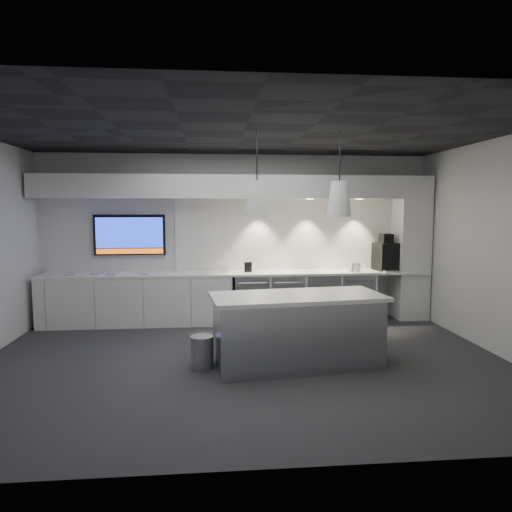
{
  "coord_description": "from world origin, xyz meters",
  "views": [
    {
      "loc": [
        -0.4,
        -5.85,
        2.03
      ],
      "look_at": [
        0.24,
        1.1,
        1.3
      ],
      "focal_mm": 32.0,
      "sensor_mm": 36.0,
      "label": 1
    }
  ],
  "objects": [
    {
      "name": "left_base_cabinets",
      "position": [
        -1.75,
        2.17,
        0.43
      ],
      "size": [
        3.3,
        0.63,
        0.86
      ],
      "primitive_type": "cube",
      "color": "white",
      "rests_on": "floor"
    },
    {
      "name": "pendant_left",
      "position": [
        0.14,
        -0.17,
        2.15
      ],
      "size": [
        0.31,
        0.31,
        1.14
      ],
      "color": "white",
      "rests_on": "ceiling"
    },
    {
      "name": "tray_b",
      "position": [
        -2.42,
        2.14,
        0.91
      ],
      "size": [
        0.18,
        0.18,
        0.02
      ],
      "primitive_type": "cube",
      "rotation": [
        0.0,
        0.0,
        -0.16
      ],
      "color": "#AAAAAA",
      "rests_on": "back_counter"
    },
    {
      "name": "pendant_right",
      "position": [
        1.18,
        -0.17,
        2.15
      ],
      "size": [
        0.31,
        0.31,
        1.14
      ],
      "color": "white",
      "rests_on": "ceiling"
    },
    {
      "name": "ceiling",
      "position": [
        0.0,
        0.0,
        3.0
      ],
      "size": [
        7.0,
        7.0,
        0.0
      ],
      "primitive_type": "plane",
      "rotation": [
        3.14,
        0.0,
        0.0
      ],
      "color": "black",
      "rests_on": "wall_back"
    },
    {
      "name": "sign_white",
      "position": [
        -0.24,
        2.1,
        0.97
      ],
      "size": [
        0.18,
        0.07,
        0.14
      ],
      "primitive_type": "cube",
      "rotation": [
        0.0,
        0.0,
        0.29
      ],
      "color": "white",
      "rests_on": "back_counter"
    },
    {
      "name": "tray_a",
      "position": [
        -2.88,
        2.15,
        0.91
      ],
      "size": [
        0.2,
        0.2,
        0.02
      ],
      "primitive_type": "cube",
      "rotation": [
        0.0,
        0.0,
        0.28
      ],
      "color": "#AAAAAA",
      "rests_on": "back_counter"
    },
    {
      "name": "soffit",
      "position": [
        0.0,
        2.2,
        2.4
      ],
      "size": [
        6.9,
        0.6,
        0.4
      ],
      "primitive_type": "cube",
      "color": "white",
      "rests_on": "wall_back"
    },
    {
      "name": "backsplash",
      "position": [
        1.2,
        2.48,
        1.55
      ],
      "size": [
        4.6,
        0.03,
        1.3
      ],
      "primitive_type": "cube",
      "color": "white",
      "rests_on": "wall_back"
    },
    {
      "name": "bin",
      "position": [
        -0.57,
        -0.16,
        0.21
      ],
      "size": [
        0.37,
        0.37,
        0.42
      ],
      "primitive_type": "cylinder",
      "rotation": [
        0.0,
        0.0,
        0.28
      ],
      "color": "#999CA1",
      "rests_on": "floor"
    },
    {
      "name": "fridge_unit_a",
      "position": [
        0.25,
        2.17,
        0.42
      ],
      "size": [
        0.6,
        0.61,
        0.85
      ],
      "primitive_type": "cube",
      "color": "#999CA1",
      "rests_on": "floor"
    },
    {
      "name": "wall_right",
      "position": [
        3.5,
        0.0,
        1.5
      ],
      "size": [
        0.0,
        7.0,
        7.0
      ],
      "primitive_type": "plane",
      "rotation": [
        1.57,
        0.0,
        -1.57
      ],
      "color": "silver",
      "rests_on": "floor"
    },
    {
      "name": "sign_black",
      "position": [
        0.2,
        2.17,
        0.99
      ],
      "size": [
        0.14,
        0.06,
        0.18
      ],
      "primitive_type": "cube",
      "rotation": [
        0.0,
        0.0,
        0.3
      ],
      "color": "black",
      "rests_on": "back_counter"
    },
    {
      "name": "cup_cluster",
      "position": [
        2.11,
        2.1,
        0.98
      ],
      "size": [
        0.18,
        0.18,
        0.16
      ],
      "primitive_type": null,
      "color": "white",
      "rests_on": "back_counter"
    },
    {
      "name": "wall_back",
      "position": [
        0.0,
        2.5,
        1.5
      ],
      "size": [
        7.0,
        0.0,
        7.0
      ],
      "primitive_type": "plane",
      "rotation": [
        1.57,
        0.0,
        0.0
      ],
      "color": "silver",
      "rests_on": "floor"
    },
    {
      "name": "tray_c",
      "position": [
        -2.15,
        2.1,
        0.91
      ],
      "size": [
        0.19,
        0.19,
        0.02
      ],
      "primitive_type": "cube",
      "rotation": [
        0.0,
        0.0,
        -0.24
      ],
      "color": "#AAAAAA",
      "rests_on": "back_counter"
    },
    {
      "name": "floor",
      "position": [
        0.0,
        0.0,
        0.0
      ],
      "size": [
        7.0,
        7.0,
        0.0
      ],
      "primitive_type": "plane",
      "color": "#303033",
      "rests_on": "ground"
    },
    {
      "name": "column",
      "position": [
        3.2,
        2.2,
        1.3
      ],
      "size": [
        0.55,
        0.55,
        2.6
      ],
      "primitive_type": "cube",
      "color": "white",
      "rests_on": "floor"
    },
    {
      "name": "fridge_unit_d",
      "position": [
        2.14,
        2.17,
        0.42
      ],
      "size": [
        0.6,
        0.61,
        0.85
      ],
      "primitive_type": "cube",
      "color": "#999CA1",
      "rests_on": "floor"
    },
    {
      "name": "wall_tv",
      "position": [
        -1.9,
        2.45,
        1.56
      ],
      "size": [
        1.25,
        0.07,
        0.72
      ],
      "color": "black",
      "rests_on": "wall_back"
    },
    {
      "name": "tray_d",
      "position": [
        -1.62,
        2.09,
        0.91
      ],
      "size": [
        0.18,
        0.18,
        0.02
      ],
      "primitive_type": "cube",
      "rotation": [
        0.0,
        0.0,
        0.14
      ],
      "color": "#AAAAAA",
      "rests_on": "back_counter"
    },
    {
      "name": "fridge_unit_c",
      "position": [
        1.51,
        2.17,
        0.42
      ],
      "size": [
        0.6,
        0.61,
        0.85
      ],
      "primitive_type": "cube",
      "color": "#999CA1",
      "rests_on": "floor"
    },
    {
      "name": "wall_front",
      "position": [
        0.0,
        -2.5,
        1.5
      ],
      "size": [
        7.0,
        0.0,
        7.0
      ],
      "primitive_type": "plane",
      "rotation": [
        -1.57,
        0.0,
        0.0
      ],
      "color": "silver",
      "rests_on": "floor"
    },
    {
      "name": "coffee_machine",
      "position": [
        2.73,
        2.2,
        1.17
      ],
      "size": [
        0.42,
        0.57,
        0.67
      ],
      "rotation": [
        0.0,
        0.0,
        0.13
      ],
      "color": "black",
      "rests_on": "back_counter"
    },
    {
      "name": "back_counter",
      "position": [
        0.0,
        2.17,
        0.88
      ],
      "size": [
        6.8,
        0.65,
        0.04
      ],
      "primitive_type": "cube",
      "color": "white",
      "rests_on": "left_base_cabinets"
    },
    {
      "name": "fridge_unit_b",
      "position": [
        0.88,
        2.17,
        0.42
      ],
      "size": [
        0.6,
        0.61,
        0.85
      ],
      "primitive_type": "cube",
      "color": "#999CA1",
      "rests_on": "floor"
    },
    {
      "name": "island",
      "position": [
        0.66,
        -0.17,
        0.47
      ],
      "size": [
        2.29,
        1.19,
        0.93
      ],
      "rotation": [
        0.0,
        0.0,
        0.12
      ],
      "color": "#999CA1",
      "rests_on": "floor"
    }
  ]
}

